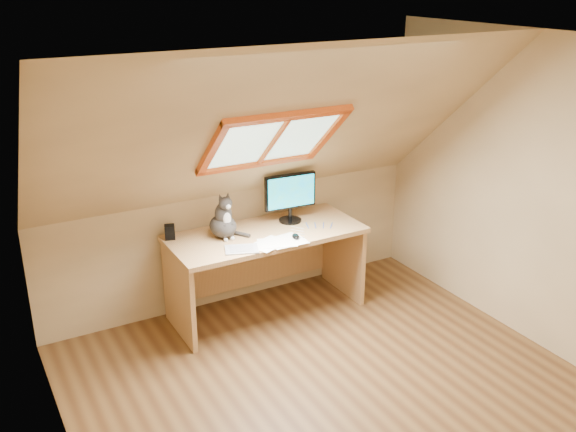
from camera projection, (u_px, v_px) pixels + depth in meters
ground at (345, 401)px, 4.43m from camera, size 3.50×3.50×0.00m
room_shell at (361, 212)px, 3.85m from camera, size 3.52×3.52×2.41m
desk at (262, 254)px, 5.48m from camera, size 1.64×0.72×0.75m
monitor at (290, 194)px, 5.48m from camera, size 0.47×0.20×0.43m
cat at (223, 221)px, 5.19m from camera, size 0.23×0.27×0.39m
desk_speaker at (170, 232)px, 5.19m from camera, size 0.10×0.10×0.12m
graphics_tablet at (242, 249)px, 4.99m from camera, size 0.31×0.26×0.01m
mouse at (296, 236)px, 5.21m from camera, size 0.09×0.12×0.03m
papers at (280, 242)px, 5.13m from camera, size 0.35×0.30×0.01m
cables at (311, 228)px, 5.41m from camera, size 0.51×0.26×0.01m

